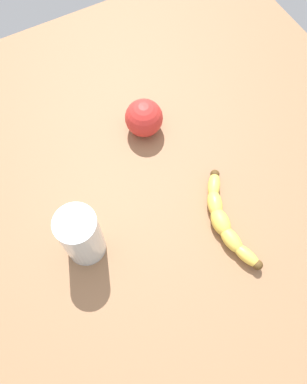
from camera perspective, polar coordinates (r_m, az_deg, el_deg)
The scene contains 4 objects.
wooden_tabletop at distance 72.90cm, azimuth -2.33°, elevation -6.89°, with size 120.00×120.00×3.00cm, color #8E6342.
banana at distance 71.89cm, azimuth 10.59°, elevation -4.23°, with size 7.54×20.63×3.25cm.
smoothie_glass at distance 66.16cm, azimuth -10.68°, elevation -6.56°, with size 7.03×7.03×12.76cm.
apple_fruit at distance 78.97cm, azimuth -1.43°, elevation 10.99°, with size 7.77×7.77×7.77cm, color red.
Camera 1 is at (-8.20, -21.39, 70.70)cm, focal length 35.74 mm.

